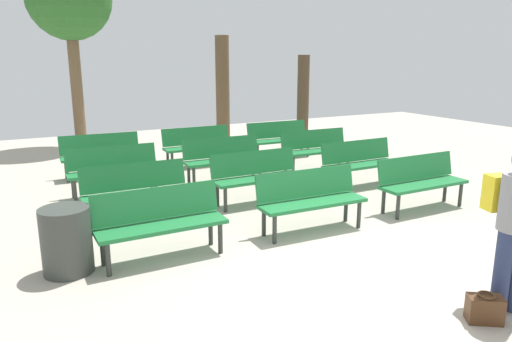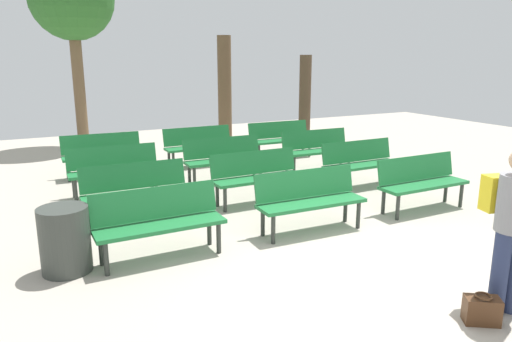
% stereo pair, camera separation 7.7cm
% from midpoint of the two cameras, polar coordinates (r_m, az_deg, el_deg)
% --- Properties ---
extents(ground_plane, '(24.00, 24.00, 0.00)m').
position_cam_midpoint_polar(ground_plane, '(5.88, 14.15, -11.68)').
color(ground_plane, '#B2A899').
extents(bench_r0_c0, '(1.60, 0.49, 0.87)m').
position_cam_midpoint_polar(bench_r0_c0, '(6.06, -11.70, -5.62)').
color(bench_r0_c0, '#1E7238').
rests_on(bench_r0_c0, ground_plane).
extents(bench_r0_c1, '(1.61, 0.53, 0.87)m').
position_cam_midpoint_polar(bench_r0_c1, '(6.88, 6.16, -3.07)').
color(bench_r0_c1, '#1E7238').
rests_on(bench_r0_c1, ground_plane).
extents(bench_r0_c2, '(1.60, 0.49, 0.87)m').
position_cam_midpoint_polar(bench_r0_c2, '(8.24, 18.80, -0.92)').
color(bench_r0_c2, '#1E7238').
rests_on(bench_r0_c2, ground_plane).
extents(bench_r1_c0, '(1.61, 0.51, 0.87)m').
position_cam_midpoint_polar(bench_r1_c0, '(7.47, -14.41, -2.07)').
color(bench_r1_c0, '#1E7238').
rests_on(bench_r1_c0, ground_plane).
extents(bench_r1_c1, '(1.60, 0.49, 0.87)m').
position_cam_midpoint_polar(bench_r1_c1, '(8.15, -0.18, -0.33)').
color(bench_r1_c1, '#1E7238').
rests_on(bench_r1_c1, ground_plane).
extents(bench_r1_c2, '(1.60, 0.49, 0.87)m').
position_cam_midpoint_polar(bench_r1_c2, '(9.37, 12.03, 1.22)').
color(bench_r1_c2, '#1E7238').
rests_on(bench_r1_c2, ground_plane).
extents(bench_r2_c0, '(1.61, 0.52, 0.87)m').
position_cam_midpoint_polar(bench_r2_c0, '(9.00, -16.90, 0.42)').
color(bench_r2_c0, '#1E7238').
rests_on(bench_r2_c0, ground_plane).
extents(bench_r2_c1, '(1.62, 0.54, 0.87)m').
position_cam_midpoint_polar(bench_r2_c1, '(9.55, -4.16, 1.73)').
color(bench_r2_c1, '#1E7238').
rests_on(bench_r2_c1, ground_plane).
extents(bench_r2_c2, '(1.62, 0.54, 0.87)m').
position_cam_midpoint_polar(bench_r2_c2, '(10.57, 6.94, 2.82)').
color(bench_r2_c2, '#1E7238').
rests_on(bench_r2_c2, ground_plane).
extents(bench_r3_c0, '(1.62, 0.54, 0.87)m').
position_cam_midpoint_polar(bench_r3_c0, '(10.47, -18.21, 2.13)').
color(bench_r3_c0, '#1E7238').
rests_on(bench_r3_c0, ground_plane).
extents(bench_r3_c1, '(1.60, 0.49, 0.87)m').
position_cam_midpoint_polar(bench_r3_c1, '(11.00, -7.14, 3.24)').
color(bench_r3_c1, '#1E7238').
rests_on(bench_r3_c1, ground_plane).
extents(bench_r3_c2, '(1.61, 0.53, 0.87)m').
position_cam_midpoint_polar(bench_r3_c2, '(11.81, 2.57, 4.06)').
color(bench_r3_c2, '#1E7238').
rests_on(bench_r3_c2, ground_plane).
extents(tree_0, '(2.18, 2.18, 5.01)m').
position_cam_midpoint_polar(tree_0, '(14.00, -21.56, 18.43)').
color(tree_0, brown).
rests_on(tree_0, ground_plane).
extents(tree_1, '(0.39, 0.39, 3.02)m').
position_cam_midpoint_polar(tree_1, '(14.03, -4.16, 9.70)').
color(tree_1, brown).
rests_on(tree_1, ground_plane).
extents(tree_2, '(0.32, 0.32, 2.48)m').
position_cam_midpoint_polar(tree_2, '(13.28, 5.45, 8.28)').
color(tree_2, '#4C3A28').
rests_on(tree_2, ground_plane).
extents(handbag, '(0.37, 0.33, 0.29)m').
position_cam_midpoint_polar(handbag, '(5.18, 25.23, -14.65)').
color(handbag, '#4C2D19').
rests_on(handbag, ground_plane).
extents(trash_bin, '(0.57, 0.57, 0.78)m').
position_cam_midpoint_polar(trash_bin, '(6.01, -22.00, -7.69)').
color(trash_bin, '#383D38').
rests_on(trash_bin, ground_plane).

